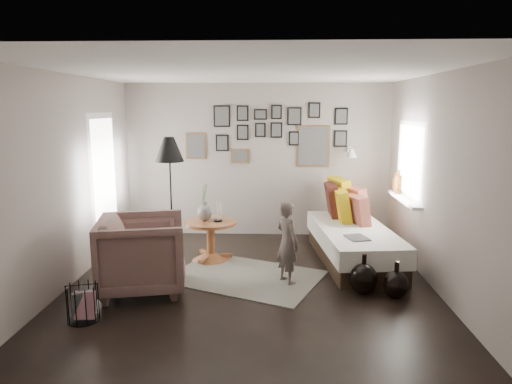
{
  "coord_description": "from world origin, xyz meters",
  "views": [
    {
      "loc": [
        0.28,
        -5.37,
        2.18
      ],
      "look_at": [
        0.05,
        0.5,
        1.1
      ],
      "focal_mm": 32.0,
      "sensor_mm": 36.0,
      "label": 1
    }
  ],
  "objects_px": {
    "magazine_basket": "(83,303)",
    "child": "(287,242)",
    "floor_lamp": "(170,154)",
    "pedestal_table": "(211,242)",
    "armchair": "(143,254)",
    "demijohn_large": "(363,279)",
    "demijohn_small": "(396,285)",
    "daybed": "(352,236)",
    "vase": "(205,210)"
  },
  "relations": [
    {
      "from": "magazine_basket",
      "to": "child",
      "type": "xyz_separation_m",
      "value": [
        2.15,
        1.14,
        0.34
      ]
    },
    {
      "from": "floor_lamp",
      "to": "child",
      "type": "distance_m",
      "value": 2.21
    },
    {
      "from": "pedestal_table",
      "to": "armchair",
      "type": "distance_m",
      "value": 1.33
    },
    {
      "from": "demijohn_large",
      "to": "demijohn_small",
      "type": "distance_m",
      "value": 0.37
    },
    {
      "from": "pedestal_table",
      "to": "demijohn_large",
      "type": "height_order",
      "value": "pedestal_table"
    },
    {
      "from": "daybed",
      "to": "floor_lamp",
      "type": "relative_size",
      "value": 1.31
    },
    {
      "from": "vase",
      "to": "floor_lamp",
      "type": "height_order",
      "value": "floor_lamp"
    },
    {
      "from": "child",
      "to": "daybed",
      "type": "bearing_deg",
      "value": -79.18
    },
    {
      "from": "vase",
      "to": "demijohn_large",
      "type": "bearing_deg",
      "value": -29.87
    },
    {
      "from": "pedestal_table",
      "to": "demijohn_large",
      "type": "distance_m",
      "value": 2.3
    },
    {
      "from": "child",
      "to": "demijohn_large",
      "type": "bearing_deg",
      "value": -144.44
    },
    {
      "from": "vase",
      "to": "demijohn_small",
      "type": "height_order",
      "value": "vase"
    },
    {
      "from": "vase",
      "to": "demijohn_large",
      "type": "relative_size",
      "value": 1.08
    },
    {
      "from": "child",
      "to": "pedestal_table",
      "type": "bearing_deg",
      "value": 18.61
    },
    {
      "from": "pedestal_table",
      "to": "magazine_basket",
      "type": "height_order",
      "value": "pedestal_table"
    },
    {
      "from": "vase",
      "to": "child",
      "type": "xyz_separation_m",
      "value": [
        1.16,
        -0.85,
        -0.22
      ]
    },
    {
      "from": "demijohn_large",
      "to": "child",
      "type": "height_order",
      "value": "child"
    },
    {
      "from": "daybed",
      "to": "floor_lamp",
      "type": "xyz_separation_m",
      "value": [
        -2.66,
        0.04,
        1.19
      ]
    },
    {
      "from": "pedestal_table",
      "to": "vase",
      "type": "height_order",
      "value": "vase"
    },
    {
      "from": "demijohn_small",
      "to": "pedestal_table",
      "type": "bearing_deg",
      "value": 151.16
    },
    {
      "from": "daybed",
      "to": "child",
      "type": "height_order",
      "value": "daybed"
    },
    {
      "from": "floor_lamp",
      "to": "child",
      "type": "relative_size",
      "value": 1.68
    },
    {
      "from": "pedestal_table",
      "to": "armchair",
      "type": "height_order",
      "value": "armchair"
    },
    {
      "from": "vase",
      "to": "floor_lamp",
      "type": "relative_size",
      "value": 0.3
    },
    {
      "from": "daybed",
      "to": "demijohn_small",
      "type": "bearing_deg",
      "value": -85.28
    },
    {
      "from": "pedestal_table",
      "to": "magazine_basket",
      "type": "bearing_deg",
      "value": -118.4
    },
    {
      "from": "daybed",
      "to": "floor_lamp",
      "type": "distance_m",
      "value": 2.91
    },
    {
      "from": "floor_lamp",
      "to": "pedestal_table",
      "type": "bearing_deg",
      "value": -16.7
    },
    {
      "from": "daybed",
      "to": "demijohn_small",
      "type": "xyz_separation_m",
      "value": [
        0.27,
        -1.42,
        -0.17
      ]
    },
    {
      "from": "floor_lamp",
      "to": "magazine_basket",
      "type": "relative_size",
      "value": 4.55
    },
    {
      "from": "armchair",
      "to": "daybed",
      "type": "bearing_deg",
      "value": -77.24
    },
    {
      "from": "vase",
      "to": "magazine_basket",
      "type": "height_order",
      "value": "vase"
    },
    {
      "from": "vase",
      "to": "armchair",
      "type": "height_order",
      "value": "vase"
    },
    {
      "from": "armchair",
      "to": "floor_lamp",
      "type": "relative_size",
      "value": 0.57
    },
    {
      "from": "armchair",
      "to": "floor_lamp",
      "type": "xyz_separation_m",
      "value": [
        0.06,
        1.32,
        1.07
      ]
    },
    {
      "from": "demijohn_small",
      "to": "demijohn_large",
      "type": "bearing_deg",
      "value": 161.08
    },
    {
      "from": "demijohn_small",
      "to": "armchair",
      "type": "bearing_deg",
      "value": 177.29
    },
    {
      "from": "pedestal_table",
      "to": "vase",
      "type": "relative_size",
      "value": 1.4
    },
    {
      "from": "daybed",
      "to": "magazine_basket",
      "type": "height_order",
      "value": "daybed"
    },
    {
      "from": "child",
      "to": "floor_lamp",
      "type": "bearing_deg",
      "value": 25.09
    },
    {
      "from": "daybed",
      "to": "demijohn_large",
      "type": "bearing_deg",
      "value": -99.55
    },
    {
      "from": "armchair",
      "to": "magazine_basket",
      "type": "bearing_deg",
      "value": 141.72
    },
    {
      "from": "armchair",
      "to": "demijohn_small",
      "type": "height_order",
      "value": "armchair"
    },
    {
      "from": "armchair",
      "to": "child",
      "type": "height_order",
      "value": "child"
    },
    {
      "from": "floor_lamp",
      "to": "magazine_basket",
      "type": "xyz_separation_m",
      "value": [
        -0.46,
        -2.15,
        -1.34
      ]
    },
    {
      "from": "armchair",
      "to": "floor_lamp",
      "type": "distance_m",
      "value": 1.7
    },
    {
      "from": "armchair",
      "to": "demijohn_large",
      "type": "relative_size",
      "value": 2.04
    },
    {
      "from": "armchair",
      "to": "pedestal_table",
      "type": "bearing_deg",
      "value": -42.58
    },
    {
      "from": "pedestal_table",
      "to": "floor_lamp",
      "type": "distance_m",
      "value": 1.41
    },
    {
      "from": "magazine_basket",
      "to": "demijohn_large",
      "type": "height_order",
      "value": "demijohn_large"
    }
  ]
}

